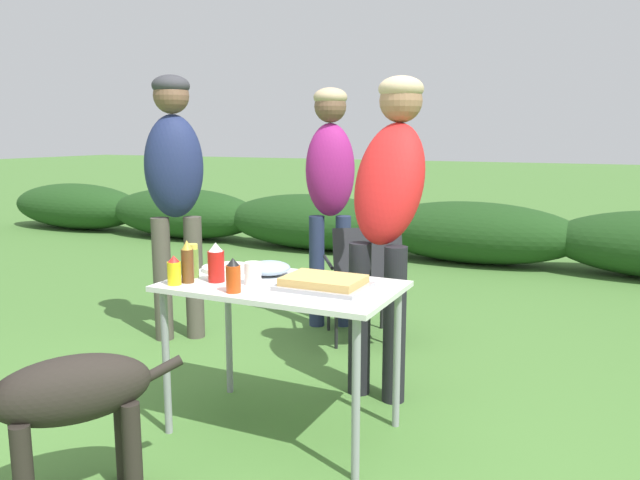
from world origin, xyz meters
TOP-DOWN VIEW (x-y plane):
  - ground_plane at (0.00, 0.00)m, footprint 60.00×60.00m
  - shrub_hedge at (0.00, 4.46)m, footprint 14.40×0.90m
  - folding_table at (0.00, 0.00)m, footprint 1.10×0.64m
  - food_tray at (0.22, -0.00)m, footprint 0.40×0.29m
  - plate_stack at (-0.40, 0.13)m, footprint 0.26×0.26m
  - mixing_bowl at (-0.15, 0.14)m, footprint 0.22×0.22m
  - paper_cup_stack at (-0.12, -0.06)m, footprint 0.08×0.08m
  - mustard_bottle at (-0.45, -0.23)m, footprint 0.06×0.06m
  - hot_sauce_bottle at (-0.12, -0.24)m, footprint 0.07×0.07m
  - ketchup_bottle at (-0.31, -0.10)m, footprint 0.08×0.08m
  - relish_jar at (-0.46, -0.07)m, footprint 0.06×0.06m
  - beer_bottle at (-0.42, -0.17)m, footprint 0.06×0.06m
  - standing_person_in_gray_fleece at (0.29, 0.69)m, footprint 0.44×0.55m
  - standing_person_in_red_jacket at (-1.34, 0.92)m, footprint 0.49×0.47m
  - standing_person_in_navy_coat at (-0.49, 1.64)m, footprint 0.44×0.39m
  - dog at (-0.47, -0.93)m, footprint 0.63×0.80m
  - camp_chair_green_behind_table at (-0.11, 1.37)m, footprint 0.70×0.74m

SIDE VIEW (x-z plane):
  - ground_plane at x=0.00m, z-range 0.00..0.00m
  - shrub_hedge at x=0.00m, z-range 0.00..0.69m
  - dog at x=-0.47m, z-range 0.12..0.78m
  - camp_chair_green_behind_table at x=-0.11m, z-range 0.05..0.88m
  - folding_table at x=0.00m, z-range 0.29..1.03m
  - plate_stack at x=-0.40m, z-range 0.74..0.76m
  - food_tray at x=0.22m, z-range 0.74..0.79m
  - mixing_bowl at x=-0.15m, z-range 0.74..0.81m
  - paper_cup_stack at x=-0.12m, z-range 0.74..0.84m
  - mustard_bottle at x=-0.45m, z-range 0.74..0.88m
  - hot_sauce_bottle at x=-0.12m, z-range 0.74..0.89m
  - relish_jar at x=-0.46m, z-range 0.74..0.90m
  - ketchup_bottle at x=-0.31m, z-range 0.74..0.93m
  - beer_bottle at x=-0.42m, z-range 0.73..0.94m
  - standing_person_in_gray_fleece at x=0.29m, z-range 0.23..1.98m
  - standing_person_in_navy_coat at x=-0.49m, z-range 0.23..2.00m
  - standing_person_in_red_jacket at x=-1.34m, z-range 0.22..2.06m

